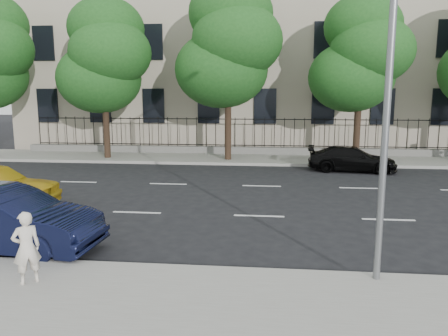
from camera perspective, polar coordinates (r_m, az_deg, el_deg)
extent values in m
plane|color=black|center=(11.65, 4.31, -9.71)|extent=(120.00, 120.00, 0.00)
cube|color=gray|center=(7.96, 3.45, -18.90)|extent=(60.00, 4.00, 0.15)
cube|color=gray|center=(25.27, 5.21, 1.18)|extent=(60.00, 4.00, 0.15)
cube|color=#BBAC94|center=(34.35, 5.66, 18.44)|extent=(34.00, 12.00, 18.00)
cube|color=slate|center=(26.91, 5.27, 2.31)|extent=(30.00, 0.50, 0.40)
cube|color=black|center=(26.87, 5.28, 2.95)|extent=(28.80, 0.05, 0.05)
cube|color=black|center=(26.72, 5.33, 6.35)|extent=(28.80, 0.05, 0.05)
cylinder|color=slate|center=(8.96, 20.73, 10.82)|extent=(0.14, 0.14, 8.00)
cylinder|color=#382619|center=(25.98, -15.08, 4.60)|extent=(0.36, 0.36, 2.97)
ellipsoid|color=#1C4F1A|center=(26.32, -15.98, 11.14)|extent=(4.75, 4.75, 3.90)
ellipsoid|color=#1C4F1A|center=(25.61, -14.62, 14.33)|extent=(4.50, 4.50, 3.70)
ellipsoid|color=#1C4F1A|center=(26.45, -15.14, 17.15)|extent=(4.25, 4.25, 3.50)
cylinder|color=#382619|center=(24.37, 0.53, 5.02)|extent=(0.36, 0.36, 3.32)
ellipsoid|color=#1C4F1A|center=(24.64, -0.34, 12.71)|extent=(5.13, 5.13, 4.21)
ellipsoid|color=#1C4F1A|center=(24.18, 1.73, 16.29)|extent=(4.86, 4.86, 4.00)
ellipsoid|color=#1C4F1A|center=(25.01, 0.89, 19.52)|extent=(4.59, 4.59, 3.78)
cylinder|color=#382619|center=(24.73, 16.95, 4.37)|extent=(0.36, 0.36, 3.08)
ellipsoid|color=#1C4F1A|center=(24.86, 16.24, 11.32)|extent=(4.56, 4.56, 3.74)
ellipsoid|color=#1C4F1A|center=(24.62, 18.74, 14.29)|extent=(4.32, 4.32, 3.55)
ellipsoid|color=#1C4F1A|center=(25.27, 17.67, 17.24)|extent=(4.08, 4.08, 3.36)
imported|color=black|center=(12.13, -26.85, -6.05)|extent=(4.95, 2.07, 1.59)
imported|color=black|center=(22.53, 16.35, 1.15)|extent=(4.44, 2.20, 1.24)
imported|color=silver|center=(9.56, -24.40, -9.46)|extent=(0.63, 0.62, 1.47)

